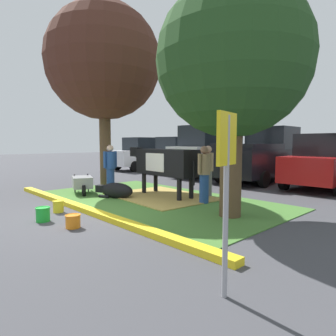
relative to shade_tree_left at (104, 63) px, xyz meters
name	(u,v)px	position (x,y,z in m)	size (l,w,h in m)	color
ground_plane	(101,212)	(2.97, -1.94, -4.50)	(80.00, 80.00, 0.00)	#424247
grass_island	(156,199)	(2.68, 0.08, -4.49)	(7.54, 4.21, 0.02)	#477A33
curb_yellow	(86,210)	(2.68, -2.18, -4.44)	(8.74, 0.24, 0.12)	yellow
hay_bedding	(161,196)	(2.50, 0.46, -4.48)	(3.20, 2.40, 0.04)	tan
shade_tree_left	(104,63)	(0.00, 0.00, 0.00)	(4.02, 4.02, 6.54)	brown
shade_tree_right	(233,62)	(5.37, 0.02, -1.03)	(3.40, 3.40, 5.21)	brown
cow_holstein	(164,162)	(2.42, 0.66, -3.42)	(3.14, 0.81, 1.54)	black
calf_lying	(116,191)	(1.67, -0.66, -4.27)	(1.32, 0.86, 0.48)	black
person_handler	(208,170)	(3.45, 1.57, -3.64)	(0.48, 0.34, 1.61)	slate
person_visitor_near	(110,167)	(0.82, -0.31, -3.63)	(0.34, 0.53, 1.63)	#23478C
person_visitor_far	(204,173)	(4.02, 0.70, -3.64)	(0.34, 0.53, 1.61)	#23478C
wheelbarrow	(82,183)	(0.30, -1.07, -4.12)	(1.59, 1.01, 0.63)	gray
parking_sign	(226,168)	(7.35, -2.94, -3.08)	(0.13, 0.44, 2.02)	#99999E
bucket_yellow	(58,206)	(2.24, -2.69, -4.35)	(0.27, 0.27, 0.29)	yellow
bucket_green	(43,214)	(2.83, -3.27, -4.34)	(0.31, 0.31, 0.31)	green
bucket_orange	(73,221)	(3.72, -3.00, -4.36)	(0.31, 0.31, 0.27)	orange
hatchback_white	(144,154)	(-5.28, 5.93, -3.52)	(2.12, 4.45, 2.02)	silver
sedan_silver	(179,155)	(-2.63, 6.40, -3.52)	(2.12, 4.45, 2.02)	silver
suv_dark_grey	(211,151)	(-0.02, 6.11, -3.23)	(2.23, 4.65, 2.52)	silver
pickup_truck_black	(263,156)	(2.65, 6.43, -3.39)	(2.34, 5.46, 2.42)	black
sedan_red	(325,162)	(5.30, 6.19, -3.52)	(2.12, 4.45, 2.02)	red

